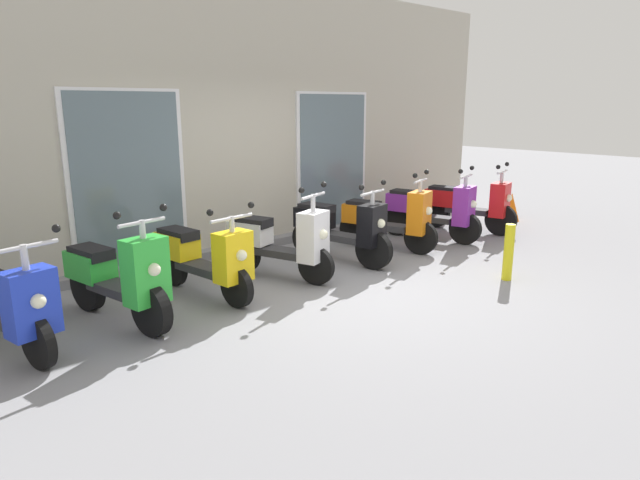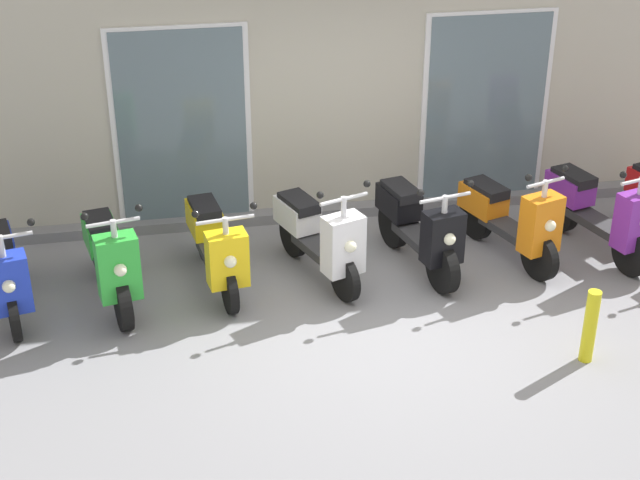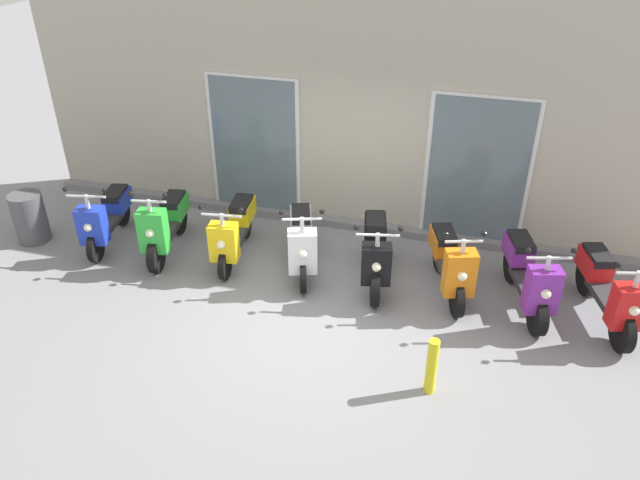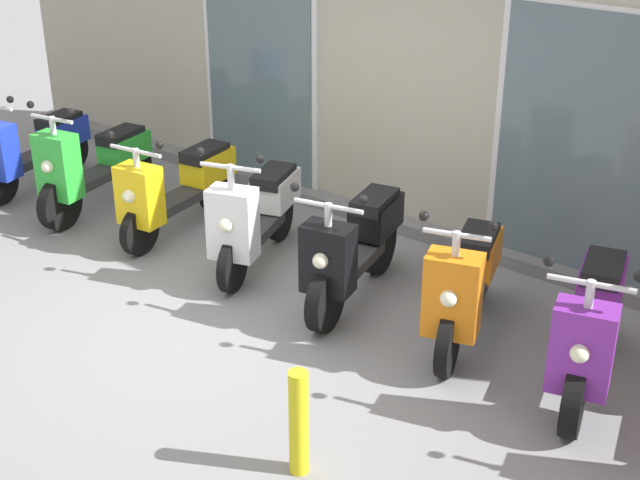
% 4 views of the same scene
% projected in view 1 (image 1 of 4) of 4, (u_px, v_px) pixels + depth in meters
% --- Properties ---
extents(ground_plane, '(40.00, 40.00, 0.00)m').
position_uv_depth(ground_plane, '(360.00, 288.00, 6.49)').
color(ground_plane, gray).
extents(storefront_facade, '(10.81, 0.50, 3.83)m').
position_uv_depth(storefront_facade, '(237.00, 122.00, 7.90)').
color(storefront_facade, '#B2AD9E').
rests_on(storefront_facade, ground_plane).
extents(scooter_blue, '(0.71, 1.53, 1.16)m').
position_uv_depth(scooter_blue, '(4.00, 302.00, 4.72)').
color(scooter_blue, black).
rests_on(scooter_blue, ground_plane).
extents(scooter_green, '(0.65, 1.59, 1.22)m').
position_uv_depth(scooter_green, '(117.00, 277.00, 5.35)').
color(scooter_green, black).
rests_on(scooter_green, ground_plane).
extents(scooter_yellow, '(0.63, 1.58, 1.10)m').
position_uv_depth(scooter_yellow, '(203.00, 256.00, 6.12)').
color(scooter_yellow, black).
rests_on(scooter_yellow, ground_plane).
extents(scooter_white, '(0.81, 1.47, 1.21)m').
position_uv_depth(scooter_white, '(280.00, 240.00, 6.73)').
color(scooter_white, black).
rests_on(scooter_white, ground_plane).
extents(scooter_black, '(0.71, 1.57, 1.15)m').
position_uv_depth(scooter_black, '(341.00, 229.00, 7.42)').
color(scooter_black, black).
rests_on(scooter_black, ground_plane).
extents(scooter_orange, '(0.77, 1.50, 1.20)m').
position_uv_depth(scooter_orange, '(389.00, 218.00, 8.07)').
color(scooter_orange, black).
rests_on(scooter_orange, ground_plane).
extents(scooter_purple, '(0.77, 1.60, 1.19)m').
position_uv_depth(scooter_purple, '(432.00, 210.00, 8.68)').
color(scooter_purple, black).
rests_on(scooter_purple, ground_plane).
extents(scooter_red, '(0.76, 1.62, 1.18)m').
position_uv_depth(scooter_red, '(469.00, 204.00, 9.26)').
color(scooter_red, black).
rests_on(scooter_red, ground_plane).
extents(curb_bollard, '(0.12, 0.12, 0.70)m').
position_uv_depth(curb_bollard, '(509.00, 252.00, 6.71)').
color(curb_bollard, yellow).
rests_on(curb_bollard, ground_plane).
extents(traffic_cone, '(0.32, 0.32, 0.52)m').
position_uv_depth(traffic_cone, '(511.00, 207.00, 10.15)').
color(traffic_cone, orange).
rests_on(traffic_cone, ground_plane).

